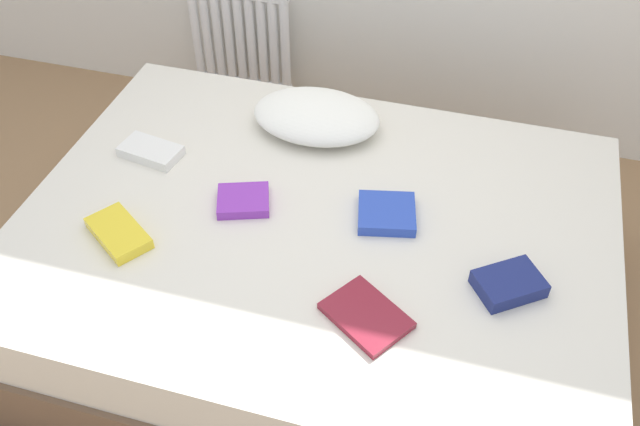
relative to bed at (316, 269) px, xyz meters
name	(u,v)px	position (x,y,z in m)	size (l,w,h in m)	color
ground_plane	(316,312)	(0.00, 0.00, -0.25)	(8.00, 8.00, 0.00)	#93704C
bed	(316,269)	(0.00, 0.00, 0.00)	(2.00, 1.50, 0.50)	brown
radiator	(240,39)	(-0.73, 1.20, 0.15)	(0.50, 0.04, 0.52)	white
pillow	(316,116)	(-0.14, 0.48, 0.31)	(0.49, 0.34, 0.12)	white
textbook_maroon	(366,316)	(0.25, -0.35, 0.26)	(0.24, 0.17, 0.02)	maroon
textbook_white	(151,151)	(-0.67, 0.16, 0.27)	(0.22, 0.12, 0.04)	white
textbook_blue	(387,213)	(0.22, 0.07, 0.27)	(0.19, 0.18, 0.04)	#2847B7
textbook_yellow	(119,233)	(-0.59, -0.26, 0.27)	(0.23, 0.13, 0.04)	yellow
textbook_navy	(509,284)	(0.64, -0.13, 0.28)	(0.19, 0.14, 0.05)	navy
textbook_purple	(243,201)	(-0.26, 0.00, 0.27)	(0.17, 0.15, 0.03)	purple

